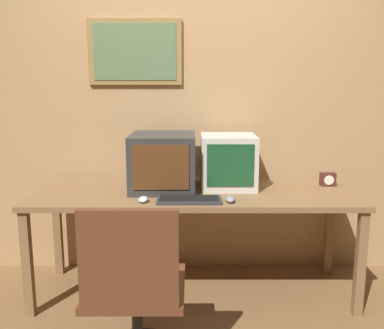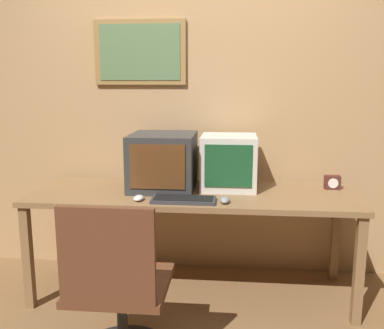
% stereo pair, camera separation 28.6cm
% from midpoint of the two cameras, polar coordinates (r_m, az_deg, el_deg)
% --- Properties ---
extents(wall_back, '(8.00, 0.08, 2.60)m').
position_cam_midpoint_polar(wall_back, '(3.27, -2.63, 8.12)').
color(wall_back, tan).
rests_on(wall_back, ground_plane).
extents(desk, '(2.18, 0.71, 0.73)m').
position_cam_midpoint_polar(desk, '(2.92, -2.81, -5.04)').
color(desk, olive).
rests_on(desk, ground_plane).
extents(monitor_left, '(0.44, 0.48, 0.38)m').
position_cam_midpoint_polar(monitor_left, '(2.97, -6.86, 0.33)').
color(monitor_left, '#333333').
rests_on(monitor_left, desk).
extents(monitor_right, '(0.38, 0.39, 0.37)m').
position_cam_midpoint_polar(monitor_right, '(3.01, 1.89, 0.41)').
color(monitor_right, beige).
rests_on(monitor_right, desk).
extents(keyboard_main, '(0.40, 0.17, 0.03)m').
position_cam_midpoint_polar(keyboard_main, '(2.67, -3.70, -4.76)').
color(keyboard_main, '#333338').
rests_on(keyboard_main, desk).
extents(mouse_near_keyboard, '(0.06, 0.11, 0.04)m').
position_cam_midpoint_polar(mouse_near_keyboard, '(2.67, 1.82, -4.66)').
color(mouse_near_keyboard, gray).
rests_on(mouse_near_keyboard, desk).
extents(mouse_far_corner, '(0.06, 0.11, 0.03)m').
position_cam_midpoint_polar(mouse_far_corner, '(2.70, -9.77, -4.65)').
color(mouse_far_corner, silver).
rests_on(mouse_far_corner, desk).
extents(desk_clock, '(0.11, 0.06, 0.10)m').
position_cam_midpoint_polar(desk_clock, '(3.18, 15.00, -1.92)').
color(desk_clock, '#4C231E').
rests_on(desk_clock, desk).
extents(office_chair, '(0.52, 0.52, 0.91)m').
position_cam_midpoint_polar(office_chair, '(2.30, -11.58, -17.57)').
color(office_chair, black).
rests_on(office_chair, ground_plane).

